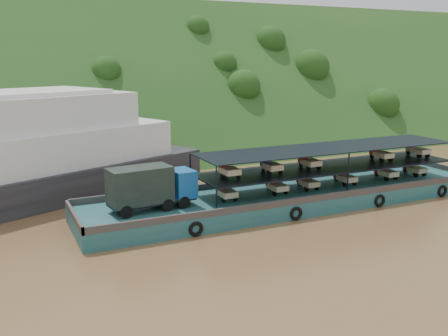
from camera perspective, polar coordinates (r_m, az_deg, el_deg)
name	(u,v)px	position (r m, az deg, el deg)	size (l,w,h in m)	color
ground	(264,213)	(39.06, 4.55, -5.18)	(160.00, 160.00, 0.00)	brown
hillside	(138,143)	(71.72, -9.82, 2.84)	(140.00, 28.00, 28.00)	#173C15
cargo_barge	(285,193)	(40.80, 6.98, -2.87)	(35.00, 7.18, 4.54)	#15494C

